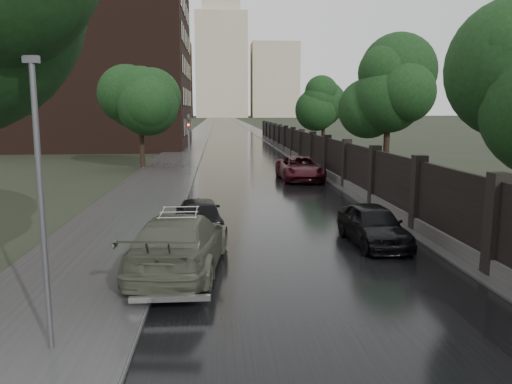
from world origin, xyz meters
The scene contains 15 objects.
road centered at (0.00, 190.00, 0.01)m, with size 8.00×420.00×0.02m, color black.
sidewalk_left centered at (-6.00, 190.00, 0.08)m, with size 4.00×420.00×0.16m, color #2D2D2D.
verge_right centered at (5.50, 190.00, 0.04)m, with size 3.00×420.00×0.08m, color #2D2D2D.
fence_right centered at (4.60, 32.01, 1.01)m, with size 0.45×75.72×2.70m.
tree_left_far centered at (-8.00, 30.00, 5.24)m, with size 4.25×4.25×7.39m.
tree_right_b centered at (7.50, 22.00, 4.95)m, with size 4.08×4.08×7.01m.
tree_right_c centered at (7.50, 40.00, 4.95)m, with size 4.08×4.08×7.01m.
lamp_post centered at (-5.40, 1.50, 2.67)m, with size 0.25×0.12×5.11m.
traffic_light centered at (-4.30, 24.99, 2.40)m, with size 0.16×0.32×4.00m.
brick_building centered at (-18.00, 52.00, 10.00)m, with size 24.00×18.00×20.00m, color black.
stalinist_tower centered at (0.00, 300.00, 38.38)m, with size 92.00×30.00×159.00m.
volga_sedan centered at (-3.49, 6.04, 0.78)m, with size 2.18×5.36×1.55m, color #4D5141.
hatchback_left centered at (-3.15, 10.13, 0.66)m, with size 1.56×3.89×1.33m, color black.
car_right_near centered at (2.45, 8.25, 0.65)m, with size 1.54×3.82×1.30m, color black.
car_right_far centered at (2.54, 23.22, 0.74)m, with size 2.44×5.29×1.47m, color black.
Camera 1 is at (-2.44, -6.92, 4.25)m, focal length 35.00 mm.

